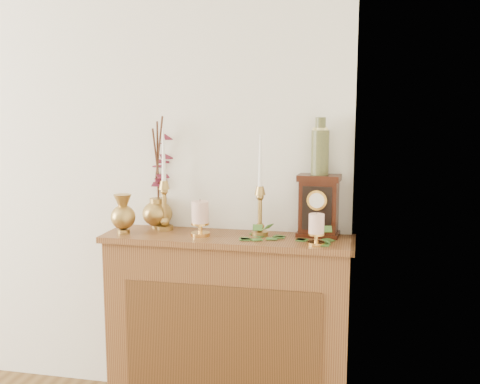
% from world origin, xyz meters
% --- Properties ---
extents(console_shelf, '(1.24, 0.34, 0.93)m').
position_xyz_m(console_shelf, '(1.40, 2.10, 0.44)').
color(console_shelf, brown).
rests_on(console_shelf, ground).
extents(candlestick_left, '(0.09, 0.09, 0.52)m').
position_xyz_m(candlestick_left, '(1.05, 2.16, 1.10)').
color(candlestick_left, '#9F7C3F').
rests_on(candlestick_left, console_shelf).
extents(candlestick_center, '(0.08, 0.08, 0.50)m').
position_xyz_m(candlestick_center, '(1.56, 2.14, 1.09)').
color(candlestick_center, '#9F7C3F').
rests_on(candlestick_center, console_shelf).
extents(bud_vase, '(0.12, 0.12, 0.20)m').
position_xyz_m(bud_vase, '(0.88, 2.04, 1.03)').
color(bud_vase, '#9F7C3F').
rests_on(bud_vase, console_shelf).
extents(ginger_jar, '(0.24, 0.26, 0.58)m').
position_xyz_m(ginger_jar, '(1.01, 2.25, 1.19)').
color(ginger_jar, '#9F7C3F').
rests_on(ginger_jar, console_shelf).
extents(pillar_candle_left, '(0.10, 0.10, 0.18)m').
position_xyz_m(pillar_candle_left, '(1.27, 2.07, 1.03)').
color(pillar_candle_left, '#E3AA4F').
rests_on(pillar_candle_left, console_shelf).
extents(pillar_candle_right, '(0.08, 0.08, 0.16)m').
position_xyz_m(pillar_candle_right, '(1.84, 2.01, 1.01)').
color(pillar_candle_right, '#E3AA4F').
rests_on(pillar_candle_right, console_shelf).
extents(ivy_garland, '(0.49, 0.21, 0.08)m').
position_xyz_m(ivy_garland, '(1.68, 2.07, 0.94)').
color(ivy_garland, '#3A6326').
rests_on(ivy_garland, console_shelf).
extents(mantel_clock, '(0.21, 0.16, 0.30)m').
position_xyz_m(mantel_clock, '(1.84, 2.20, 1.08)').
color(mantel_clock, '#34130A').
rests_on(mantel_clock, console_shelf).
extents(ceramic_vase, '(0.09, 0.09, 0.28)m').
position_xyz_m(ceramic_vase, '(1.84, 2.20, 1.36)').
color(ceramic_vase, '#172F22').
rests_on(ceramic_vase, mantel_clock).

